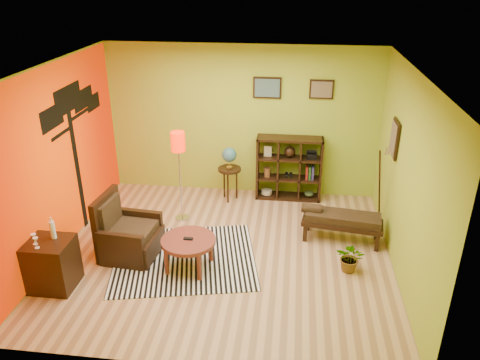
# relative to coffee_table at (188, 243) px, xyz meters

# --- Properties ---
(ground) EXTENTS (5.00, 5.00, 0.00)m
(ground) POSITION_rel_coffee_table_xyz_m (0.45, 0.42, -0.41)
(ground) COLOR tan
(ground) RESTS_ON ground
(room_shell) EXTENTS (5.04, 4.54, 2.82)m
(room_shell) POSITION_rel_coffee_table_xyz_m (0.36, 0.44, 1.39)
(room_shell) COLOR #9FBC2E
(room_shell) RESTS_ON ground
(zebra_rug) EXTENTS (2.42, 2.18, 0.01)m
(zebra_rug) POSITION_rel_coffee_table_xyz_m (-0.13, 0.22, -0.41)
(zebra_rug) COLOR white
(zebra_rug) RESTS_ON ground
(coffee_table) EXTENTS (0.78, 0.78, 0.50)m
(coffee_table) POSITION_rel_coffee_table_xyz_m (0.00, 0.00, 0.00)
(coffee_table) COLOR maroon
(coffee_table) RESTS_ON ground
(armchair) EXTENTS (0.87, 0.88, 0.97)m
(armchair) POSITION_rel_coffee_table_xyz_m (-1.00, 0.24, -0.12)
(armchair) COLOR black
(armchair) RESTS_ON ground
(side_cabinet) EXTENTS (0.60, 0.54, 1.02)m
(side_cabinet) POSITION_rel_coffee_table_xyz_m (-1.75, -0.64, -0.06)
(side_cabinet) COLOR black
(side_cabinet) RESTS_ON ground
(floor_lamp) EXTENTS (0.24, 0.24, 1.58)m
(floor_lamp) POSITION_rel_coffee_table_xyz_m (-0.44, 1.41, 0.87)
(floor_lamp) COLOR silver
(floor_lamp) RESTS_ON ground
(globe_table) EXTENTS (0.42, 0.42, 1.03)m
(globe_table) POSITION_rel_coffee_table_xyz_m (0.27, 2.25, 0.37)
(globe_table) COLOR black
(globe_table) RESTS_ON ground
(cube_shelf) EXTENTS (1.20, 0.35, 1.20)m
(cube_shelf) POSITION_rel_coffee_table_xyz_m (1.37, 2.45, 0.19)
(cube_shelf) COLOR black
(cube_shelf) RESTS_ON ground
(bench) EXTENTS (1.30, 0.62, 0.58)m
(bench) POSITION_rel_coffee_table_xyz_m (2.21, 1.04, -0.04)
(bench) COLOR black
(bench) RESTS_ON ground
(potted_plant) EXTENTS (0.51, 0.54, 0.35)m
(potted_plant) POSITION_rel_coffee_table_xyz_m (2.31, 0.20, -0.24)
(potted_plant) COLOR #26661E
(potted_plant) RESTS_ON ground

